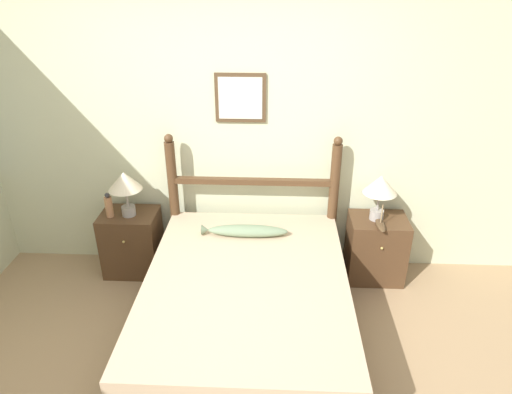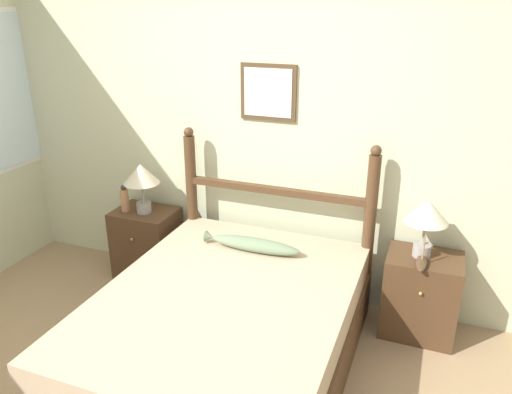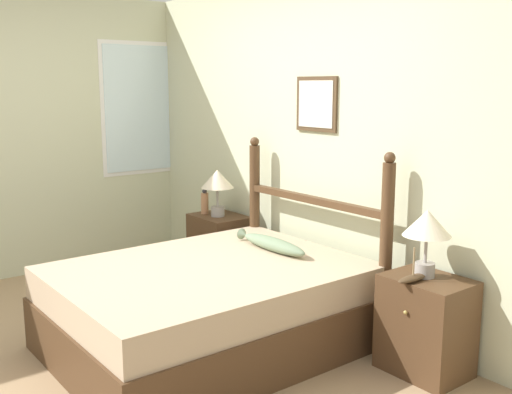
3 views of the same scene
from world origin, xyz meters
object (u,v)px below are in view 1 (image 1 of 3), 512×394
at_px(nightstand_right, 376,248).
at_px(table_lamp_right, 380,187).
at_px(nightstand_left, 132,242).
at_px(model_boat, 380,224).
at_px(table_lamp_left, 125,184).
at_px(bed, 247,309).
at_px(bottle, 109,206).
at_px(fish_pillow, 246,231).

height_order(nightstand_right, table_lamp_right, table_lamp_right).
height_order(nightstand_left, model_boat, model_boat).
bearing_deg(nightstand_left, table_lamp_left, -52.77).
distance_m(bed, model_boat, 1.35).
distance_m(nightstand_right, bottle, 2.38).
xyz_separation_m(table_lamp_right, bottle, (-2.31, -0.06, -0.20)).
distance_m(nightstand_left, model_boat, 2.21).
bearing_deg(bottle, table_lamp_right, 1.46).
bearing_deg(bed, table_lamp_left, 142.99).
bearing_deg(table_lamp_left, nightstand_right, 0.64).
xyz_separation_m(nightstand_left, nightstand_right, (2.21, 0.00, 0.00)).
xyz_separation_m(table_lamp_right, model_boat, (0.01, -0.12, -0.28)).
height_order(table_lamp_right, bottle, table_lamp_right).
distance_m(table_lamp_right, fish_pillow, 1.18).
bearing_deg(bed, fish_pillow, 94.04).
bearing_deg(model_boat, nightstand_right, 80.65).
height_order(model_boat, fish_pillow, model_boat).
xyz_separation_m(bed, model_boat, (1.08, 0.72, 0.34)).
distance_m(nightstand_right, table_lamp_left, 2.27).
distance_m(nightstand_left, table_lamp_right, 2.26).
relative_size(bottle, fish_pillow, 0.32).
height_order(bed, fish_pillow, fish_pillow).
bearing_deg(table_lamp_right, bed, -141.76).
xyz_separation_m(table_lamp_left, table_lamp_right, (2.16, 0.03, 0.00)).
xyz_separation_m(nightstand_left, bottle, (-0.14, -0.06, 0.40)).
bearing_deg(bed, model_boat, 33.64).
xyz_separation_m(bed, bottle, (-1.24, 0.79, 0.42)).
bearing_deg(fish_pillow, table_lamp_left, 166.90).
xyz_separation_m(nightstand_left, fish_pillow, (1.06, -0.27, 0.31)).
height_order(nightstand_right, table_lamp_left, table_lamp_left).
distance_m(bed, nightstand_left, 1.39).
relative_size(table_lamp_left, model_boat, 1.62).
relative_size(bed, model_boat, 7.69).
height_order(table_lamp_left, bottle, table_lamp_left).
bearing_deg(nightstand_left, table_lamp_right, 0.07).
bearing_deg(nightstand_left, bed, -37.36).
bearing_deg(bed, table_lamp_right, 38.24).
height_order(nightstand_left, fish_pillow, fish_pillow).
bearing_deg(bed, bottle, 147.67).
relative_size(table_lamp_right, model_boat, 1.62).
bearing_deg(model_boat, table_lamp_right, 95.18).
height_order(nightstand_right, bottle, bottle).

